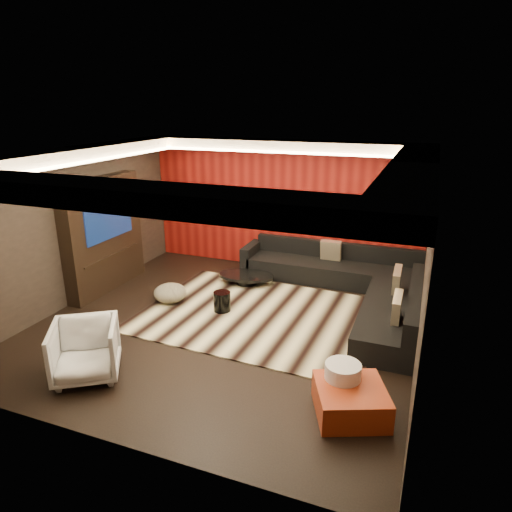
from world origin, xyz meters
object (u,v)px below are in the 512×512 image
at_px(drum_stool, 222,301).
at_px(orange_ottoman, 350,401).
at_px(white_side_table, 342,384).
at_px(armchair, 85,351).
at_px(sectional_sofa, 351,284).
at_px(coffee_table, 246,279).

distance_m(drum_stool, orange_ottoman, 3.27).
relative_size(white_side_table, armchair, 0.64).
bearing_deg(sectional_sofa, orange_ottoman, -80.09).
bearing_deg(armchair, white_side_table, -22.11).
bearing_deg(coffee_table, orange_ottoman, -51.03).
bearing_deg(armchair, sectional_sofa, 20.88).
distance_m(coffee_table, armchair, 3.89).
relative_size(drum_stool, orange_ottoman, 0.44).
relative_size(coffee_table, sectional_sofa, 0.31).
distance_m(white_side_table, orange_ottoman, 0.23).
xyz_separation_m(coffee_table, drum_stool, (0.08, -1.34, 0.08)).
relative_size(armchair, sectional_sofa, 0.23).
distance_m(white_side_table, sectional_sofa, 3.31).
relative_size(orange_ottoman, sectional_sofa, 0.22).
height_order(coffee_table, white_side_table, white_side_table).
xyz_separation_m(coffee_table, white_side_table, (2.55, -3.16, 0.16)).
bearing_deg(armchair, coffee_table, 45.54).
bearing_deg(sectional_sofa, armchair, -126.03).
bearing_deg(orange_ottoman, armchair, -172.03).
xyz_separation_m(coffee_table, orange_ottoman, (2.69, -3.32, 0.06)).
height_order(drum_stool, armchair, armchair).
xyz_separation_m(drum_stool, sectional_sofa, (2.00, 1.46, 0.07)).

